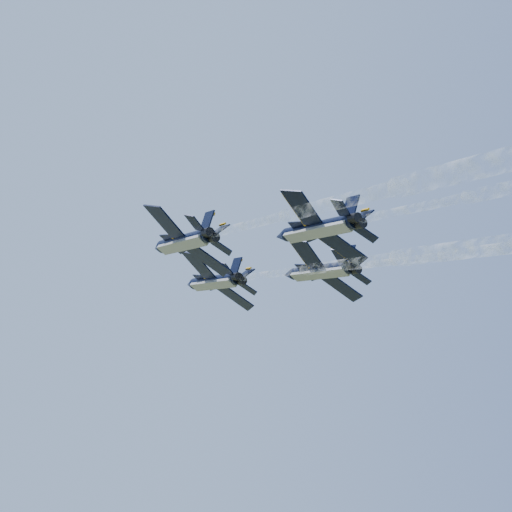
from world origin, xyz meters
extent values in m
cylinder|color=black|center=(-8.16, 13.83, 94.32)|extent=(7.97, 14.03, 2.51)
cone|color=black|center=(-11.55, 21.63, 94.32)|extent=(3.41, 3.56, 2.51)
ellipsoid|color=black|center=(-9.33, 17.30, 94.82)|extent=(2.27, 2.90, 1.30)
cube|color=gray|center=(-8.50, 13.69, 93.73)|extent=(6.57, 12.34, 1.26)
cube|color=black|center=(-10.71, 11.79, 96.15)|extent=(6.31, 6.14, 3.43)
cube|color=#E8A10C|center=(-11.39, 13.48, 96.24)|extent=(4.18, 3.76, 3.37)
cube|color=black|center=(-5.03, 14.26, 92.32)|extent=(5.69, 3.93, 3.43)
cube|color=#E8A10C|center=(-5.70, 15.95, 92.41)|extent=(5.26, 0.88, 3.37)
cube|color=black|center=(-7.21, 6.85, 95.51)|extent=(2.94, 2.95, 1.59)
cube|color=black|center=(-3.70, 8.37, 93.14)|extent=(2.49, 1.78, 1.59)
cube|color=black|center=(-5.74, 8.31, 96.08)|extent=(1.70, 2.49, 2.75)
cube|color=black|center=(-4.32, 8.92, 95.12)|extent=(2.99, 3.05, 1.93)
cylinder|color=black|center=(-5.59, 6.74, 94.49)|extent=(2.00, 1.83, 1.62)
cylinder|color=black|center=(-4.83, 7.06, 93.98)|extent=(2.00, 1.83, 1.62)
cylinder|color=black|center=(-14.32, -1.98, 94.32)|extent=(7.97, 14.03, 2.51)
cone|color=black|center=(-17.71, 5.81, 94.32)|extent=(3.41, 3.56, 2.51)
ellipsoid|color=black|center=(-15.49, 1.48, 94.82)|extent=(2.27, 2.90, 1.30)
cube|color=gray|center=(-14.66, -2.13, 93.73)|extent=(6.57, 12.34, 1.26)
cube|color=black|center=(-16.88, -4.03, 96.15)|extent=(6.31, 6.14, 3.43)
cube|color=#E8A10C|center=(-17.55, -2.33, 96.24)|extent=(4.18, 3.76, 3.37)
cube|color=black|center=(-11.19, -1.56, 92.32)|extent=(5.69, 3.93, 3.43)
cube|color=#E8A10C|center=(-11.87, 0.14, 92.41)|extent=(5.26, 0.88, 3.37)
cube|color=black|center=(-13.37, -8.97, 95.51)|extent=(2.94, 2.95, 1.59)
cube|color=black|center=(-9.86, -7.44, 93.14)|extent=(2.49, 1.78, 1.59)
cube|color=black|center=(-11.90, -7.51, 96.08)|extent=(1.70, 2.49, 2.75)
cube|color=black|center=(-10.48, -6.89, 95.12)|extent=(2.99, 3.05, 1.93)
cylinder|color=black|center=(-11.75, -9.08, 94.49)|extent=(2.00, 1.83, 1.62)
cylinder|color=black|center=(-11.00, -8.75, 93.98)|extent=(2.00, 1.83, 1.62)
cylinder|color=black|center=(6.18, 6.00, 94.32)|extent=(7.97, 14.03, 2.51)
cone|color=black|center=(2.79, 13.80, 94.32)|extent=(3.41, 3.56, 2.51)
ellipsoid|color=black|center=(5.01, 9.47, 94.82)|extent=(2.27, 2.90, 1.30)
cube|color=gray|center=(5.84, 5.86, 93.73)|extent=(6.57, 12.34, 1.26)
cube|color=black|center=(3.62, 3.96, 96.15)|extent=(6.31, 6.14, 3.43)
cube|color=#E8A10C|center=(2.95, 5.65, 96.24)|extent=(4.18, 3.76, 3.37)
cube|color=black|center=(9.31, 6.43, 92.32)|extent=(5.69, 3.93, 3.43)
cube|color=#E8A10C|center=(8.63, 8.12, 92.41)|extent=(5.26, 0.88, 3.37)
cube|color=black|center=(7.13, -0.98, 95.51)|extent=(2.94, 2.95, 1.59)
cube|color=black|center=(10.64, 0.54, 93.14)|extent=(2.49, 1.78, 1.59)
cube|color=black|center=(8.60, 0.47, 96.08)|extent=(1.70, 2.49, 2.75)
cube|color=black|center=(10.02, 1.09, 95.12)|extent=(2.99, 3.05, 1.93)
cylinder|color=black|center=(8.75, -1.09, 94.49)|extent=(2.00, 1.83, 1.62)
cylinder|color=black|center=(9.50, -0.77, 93.98)|extent=(2.00, 1.83, 1.62)
cylinder|color=black|center=(1.46, -9.53, 94.32)|extent=(7.97, 14.03, 2.51)
cone|color=black|center=(-1.93, -1.74, 94.32)|extent=(3.41, 3.56, 2.51)
ellipsoid|color=black|center=(0.29, -6.07, 94.82)|extent=(2.27, 2.90, 1.30)
cube|color=gray|center=(1.12, -9.68, 93.73)|extent=(6.57, 12.34, 1.26)
cube|color=black|center=(-1.09, -11.58, 96.15)|extent=(6.31, 6.14, 3.43)
cube|color=#E8A10C|center=(-1.77, -9.88, 96.24)|extent=(4.18, 3.76, 3.37)
cube|color=black|center=(4.59, -9.11, 92.32)|extent=(5.69, 3.93, 3.43)
cube|color=#E8A10C|center=(3.92, -7.41, 92.41)|extent=(5.26, 0.88, 3.37)
cube|color=black|center=(2.41, -16.52, 95.51)|extent=(2.94, 2.95, 1.59)
cube|color=black|center=(5.92, -14.99, 93.14)|extent=(2.49, 1.78, 1.59)
cube|color=black|center=(3.88, -15.06, 96.08)|extent=(1.70, 2.49, 2.75)
cube|color=black|center=(5.30, -14.44, 95.12)|extent=(2.99, 3.05, 1.93)
cylinder|color=black|center=(4.04, -16.63, 94.49)|extent=(2.00, 1.83, 1.62)
cylinder|color=black|center=(4.79, -16.30, 93.98)|extent=(2.00, 1.83, 1.62)
cylinder|color=white|center=(-1.80, -0.79, 94.32)|extent=(8.18, 16.55, 1.33)
cylinder|color=white|center=(4.76, -15.90, 94.32)|extent=(8.64, 16.75, 1.83)
cylinder|color=white|center=(11.33, -31.01, 94.32)|extent=(9.18, 16.98, 2.42)
cylinder|color=white|center=(-7.97, -16.61, 94.32)|extent=(8.18, 16.55, 1.33)
cylinder|color=white|center=(-1.40, -31.72, 94.32)|extent=(8.64, 16.75, 1.83)
cylinder|color=white|center=(5.17, -46.83, 94.32)|extent=(9.18, 16.98, 2.42)
cylinder|color=white|center=(12.53, -8.62, 94.32)|extent=(8.18, 16.55, 1.33)
cylinder|color=white|center=(19.10, -23.73, 94.32)|extent=(8.64, 16.75, 1.83)
cylinder|color=white|center=(7.82, -24.16, 94.32)|extent=(8.18, 16.55, 1.33)
camera|label=1|loc=(-21.57, -87.45, 61.26)|focal=50.00mm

